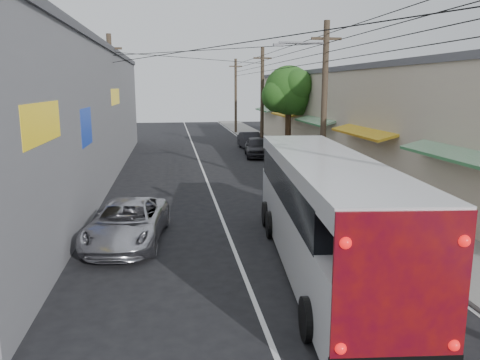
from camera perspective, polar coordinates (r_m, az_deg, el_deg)
The scene contains 13 objects.
ground at distance 9.79m, azimuth 4.12°, elevation -19.98°, with size 120.00×120.00×0.00m, color black.
sidewalk at distance 29.80m, azimuth 8.06°, elevation 1.53°, with size 3.00×80.00×0.12m, color slate.
building_right at distance 32.84m, azimuth 14.82°, elevation 7.60°, with size 7.09×40.00×6.25m.
building_left at distance 27.01m, azimuth -22.78°, elevation 7.43°, with size 7.20×36.00×7.25m.
utility_poles at distance 28.93m, azimuth 1.58°, elevation 9.45°, with size 11.80×45.28×8.00m.
street_tree at distance 35.27m, azimuth 6.07°, elevation 10.62°, with size 4.40×4.00×6.60m.
coach_bus at distance 13.38m, azimuth 10.07°, elevation -3.66°, with size 3.39×11.29×3.21m.
jeepney at distance 15.87m, azimuth -13.58°, elevation -5.07°, with size 2.28×4.94×1.37m, color #B7B6BD.
parked_suv at distance 22.54m, azimuth 8.46°, elevation 0.07°, with size 2.03×4.98×1.45m, color #A3A3AB.
parked_car_mid at distance 34.35m, azimuth 2.10°, elevation 4.06°, with size 1.73×4.29×1.46m, color #242429.
parked_car_far at distance 38.56m, azimuth 1.33°, elevation 4.81°, with size 1.47×4.21×1.39m, color black.
pedestrian_near at distance 25.21m, azimuth 11.34°, elevation 1.93°, with size 0.68×0.45×1.87m, color pink.
pedestrian_far at distance 25.84m, azimuth 13.16°, elevation 1.57°, with size 0.69×0.54×1.42m, color #98B0DD.
Camera 1 is at (-1.87, -8.15, 5.08)m, focal length 35.00 mm.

